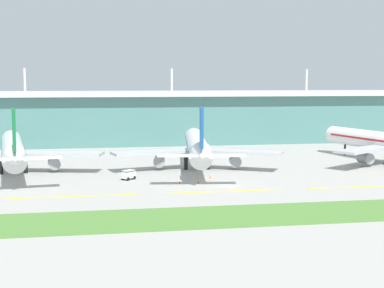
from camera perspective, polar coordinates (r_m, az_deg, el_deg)
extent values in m
plane|color=#A8A59E|center=(143.38, 3.68, -3.98)|extent=(600.00, 600.00, 0.00)
cube|color=slate|center=(240.81, -2.15, 2.38)|extent=(280.00, 28.00, 19.12)
cube|color=silver|center=(240.36, -2.16, 4.87)|extent=(288.00, 34.00, 1.80)
cylinder|color=silver|center=(233.24, -15.78, 5.94)|extent=(0.90, 0.90, 9.00)
cylinder|color=silver|center=(234.77, -1.97, 6.16)|extent=(0.90, 0.90, 9.00)
cylinder|color=silver|center=(249.22, 10.95, 6.05)|extent=(0.90, 0.90, 9.00)
cylinder|color=silver|center=(170.14, -16.85, -0.44)|extent=(12.88, 56.27, 5.80)
cone|color=silver|center=(199.98, -16.99, 0.49)|extent=(5.97, 4.67, 5.51)
cone|color=silver|center=(139.22, -16.65, -1.32)|extent=(5.73, 7.20, 5.72)
cube|color=#146B38|center=(139.56, -16.74, 1.35)|extent=(1.51, 6.44, 9.50)
cube|color=silver|center=(139.93, -14.40, -1.31)|extent=(10.33, 4.45, 0.36)
cube|color=#B7BABF|center=(166.49, -12.68, -0.91)|extent=(24.94, 12.66, 0.70)
cylinder|color=gray|center=(168.17, -13.11, -1.81)|extent=(3.75, 4.87, 3.20)
cylinder|color=black|center=(191.54, -16.91, -1.15)|extent=(0.70, 0.70, 3.60)
cylinder|color=black|center=(167.73, -17.88, -2.18)|extent=(1.10, 1.10, 3.60)
cylinder|color=black|center=(167.81, -15.69, -2.11)|extent=(1.10, 1.10, 3.60)
cube|color=#146B38|center=(170.10, -16.85, -0.30)|extent=(12.21, 50.73, 0.60)
cylinder|color=white|center=(170.61, 0.47, -0.16)|extent=(14.35, 56.84, 5.80)
cone|color=white|center=(200.75, 0.15, 0.78)|extent=(6.05, 4.79, 5.51)
cone|color=white|center=(139.40, 0.94, -1.06)|extent=(5.88, 7.30, 5.72)
cube|color=#19519E|center=(139.74, 0.93, 1.62)|extent=(1.67, 6.43, 9.50)
cube|color=white|center=(139.78, -1.32, -1.12)|extent=(10.37, 4.68, 0.36)
cube|color=white|center=(140.27, 3.18, -1.11)|extent=(10.37, 4.68, 0.36)
cube|color=#B7BABF|center=(166.35, -3.61, -0.78)|extent=(24.92, 12.12, 0.70)
cylinder|color=gray|center=(168.10, -3.18, -1.67)|extent=(3.85, 4.93, 3.20)
cube|color=#B7BABF|center=(167.24, 4.64, -0.75)|extent=(24.10, 18.12, 0.70)
cylinder|color=gray|center=(168.89, 4.17, -1.64)|extent=(3.85, 4.93, 3.20)
cylinder|color=black|center=(192.23, 0.24, -0.86)|extent=(0.70, 0.70, 3.60)
cylinder|color=black|center=(168.12, -0.58, -1.86)|extent=(1.10, 1.10, 3.60)
cylinder|color=black|center=(168.36, 1.60, -1.85)|extent=(1.10, 1.10, 3.60)
cube|color=#19519E|center=(170.57, 0.47, -0.02)|extent=(13.53, 51.25, 0.60)
cone|color=white|center=(214.34, 13.07, 0.96)|extent=(6.21, 5.05, 5.51)
cube|color=#B7BABF|center=(179.62, 16.34, -0.51)|extent=(23.72, 19.02, 0.70)
cylinder|color=gray|center=(181.81, 16.33, -1.32)|extent=(4.06, 5.06, 3.20)
cylinder|color=black|center=(207.50, 14.49, -0.55)|extent=(0.70, 0.70, 3.60)
cube|color=yellow|center=(131.82, -11.36, -4.97)|extent=(28.00, 0.70, 0.04)
cube|color=yellow|center=(135.48, 3.22, -4.56)|extent=(28.00, 0.70, 0.04)
cube|color=yellow|center=(147.13, 16.23, -3.95)|extent=(28.00, 0.70, 0.04)
cube|color=#518438|center=(113.30, 7.62, -6.70)|extent=(300.00, 18.00, 0.10)
cube|color=silver|center=(151.77, -6.12, -2.97)|extent=(3.82, 3.82, 1.60)
cube|color=silver|center=(151.59, -6.12, -2.54)|extent=(3.56, 3.56, 0.16)
cylinder|color=black|center=(153.36, -6.03, -3.18)|extent=(0.88, 0.88, 0.90)
cylinder|color=black|center=(152.32, -5.57, -3.23)|extent=(0.88, 0.88, 0.90)
cylinder|color=black|center=(151.48, -6.66, -3.30)|extent=(0.88, 0.88, 0.90)
cylinder|color=black|center=(150.43, -6.19, -3.36)|extent=(0.88, 0.88, 0.90)
cone|color=orange|center=(145.94, 0.61, -3.65)|extent=(0.56, 0.56, 0.70)
cone|color=orange|center=(145.50, -1.18, -3.69)|extent=(0.56, 0.56, 0.70)
cone|color=orange|center=(153.11, 1.78, -3.20)|extent=(0.56, 0.56, 0.70)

